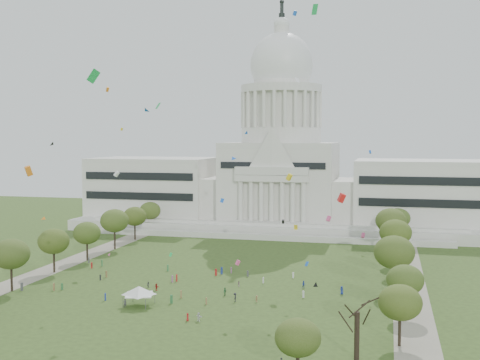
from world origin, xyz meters
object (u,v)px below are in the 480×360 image
Objects in this scene: capitol at (281,173)px; person_0 at (342,290)px; big_bare_tree at (357,308)px; event_tent at (139,290)px.

person_0 is (32.41, -100.44, -21.34)m from capitol.
person_0 is (-5.59, 41.15, -7.72)m from big_bare_tree.
big_bare_tree is 1.29× the size of event_tent.
capitol is 16.15× the size of event_tent.
capitol is 12.50× the size of big_bare_tree.
capitol is 107.68m from person_0.
event_tent reaches higher than person_0.
event_tent is (-47.69, 20.99, -5.28)m from big_bare_tree.
person_0 is at bearing 25.58° from event_tent.
big_bare_tree is at bearing -57.36° from person_0.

